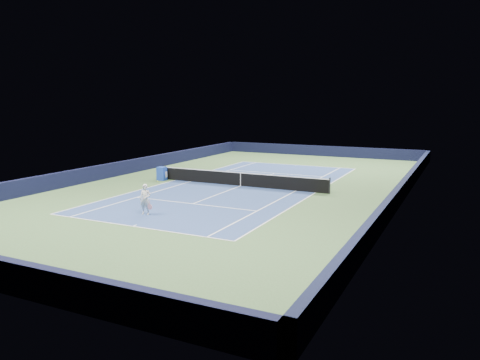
% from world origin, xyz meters
% --- Properties ---
extents(ground, '(40.00, 40.00, 0.00)m').
position_xyz_m(ground, '(0.00, 0.00, 0.00)').
color(ground, '#3C5B32').
rests_on(ground, ground).
extents(wall_far, '(22.00, 0.35, 1.10)m').
position_xyz_m(wall_far, '(0.00, 19.82, 0.55)').
color(wall_far, black).
rests_on(wall_far, ground).
extents(wall_right, '(0.35, 40.00, 1.10)m').
position_xyz_m(wall_right, '(10.82, 0.00, 0.55)').
color(wall_right, black).
rests_on(wall_right, ground).
extents(wall_left, '(0.35, 40.00, 1.10)m').
position_xyz_m(wall_left, '(-10.82, 0.00, 0.55)').
color(wall_left, black).
rests_on(wall_left, ground).
extents(court_surface, '(10.97, 23.77, 0.01)m').
position_xyz_m(court_surface, '(0.00, 0.00, 0.00)').
color(court_surface, navy).
rests_on(court_surface, ground).
extents(baseline_far, '(10.97, 0.08, 0.00)m').
position_xyz_m(baseline_far, '(0.00, 11.88, 0.01)').
color(baseline_far, white).
rests_on(baseline_far, ground).
extents(baseline_near, '(10.97, 0.08, 0.00)m').
position_xyz_m(baseline_near, '(0.00, -11.88, 0.01)').
color(baseline_near, white).
rests_on(baseline_near, ground).
extents(sideline_doubles_right, '(0.08, 23.77, 0.00)m').
position_xyz_m(sideline_doubles_right, '(5.49, 0.00, 0.01)').
color(sideline_doubles_right, white).
rests_on(sideline_doubles_right, ground).
extents(sideline_doubles_left, '(0.08, 23.77, 0.00)m').
position_xyz_m(sideline_doubles_left, '(-5.49, 0.00, 0.01)').
color(sideline_doubles_left, white).
rests_on(sideline_doubles_left, ground).
extents(sideline_singles_right, '(0.08, 23.77, 0.00)m').
position_xyz_m(sideline_singles_right, '(4.12, 0.00, 0.01)').
color(sideline_singles_right, white).
rests_on(sideline_singles_right, ground).
extents(sideline_singles_left, '(0.08, 23.77, 0.00)m').
position_xyz_m(sideline_singles_left, '(-4.12, 0.00, 0.01)').
color(sideline_singles_left, white).
rests_on(sideline_singles_left, ground).
extents(service_line_far, '(8.23, 0.08, 0.00)m').
position_xyz_m(service_line_far, '(0.00, 6.40, 0.01)').
color(service_line_far, white).
rests_on(service_line_far, ground).
extents(service_line_near, '(8.23, 0.08, 0.00)m').
position_xyz_m(service_line_near, '(0.00, -6.40, 0.01)').
color(service_line_near, white).
rests_on(service_line_near, ground).
extents(center_service_line, '(0.08, 12.80, 0.00)m').
position_xyz_m(center_service_line, '(0.00, 0.00, 0.01)').
color(center_service_line, white).
rests_on(center_service_line, ground).
extents(center_mark_far, '(0.08, 0.30, 0.00)m').
position_xyz_m(center_mark_far, '(0.00, 11.73, 0.01)').
color(center_mark_far, white).
rests_on(center_mark_far, ground).
extents(center_mark_near, '(0.08, 0.30, 0.00)m').
position_xyz_m(center_mark_near, '(0.00, -11.73, 0.01)').
color(center_mark_near, white).
rests_on(center_mark_near, ground).
extents(tennis_net, '(12.90, 0.10, 1.07)m').
position_xyz_m(tennis_net, '(0.00, 0.00, 0.50)').
color(tennis_net, black).
rests_on(tennis_net, ground).
extents(sponsor_cube, '(0.66, 0.60, 1.01)m').
position_xyz_m(sponsor_cube, '(-6.40, -0.46, 0.50)').
color(sponsor_cube, '#1C3FAC').
rests_on(sponsor_cube, ground).
extents(tennis_player, '(0.80, 1.30, 1.67)m').
position_xyz_m(tennis_player, '(-0.88, -9.69, 0.82)').
color(tennis_player, silver).
rests_on(tennis_player, ground).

